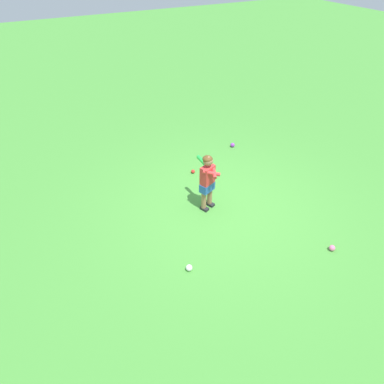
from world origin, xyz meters
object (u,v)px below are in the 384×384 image
(child_batter, at_px, (207,178))
(play_ball_far_left, at_px, (233,145))
(play_ball_midfield, at_px, (189,268))
(play_ball_near_batter, at_px, (332,248))
(play_ball_behind_batter, at_px, (193,171))

(child_batter, xyz_separation_m, play_ball_far_left, (1.65, -1.64, -0.60))
(play_ball_midfield, height_order, play_ball_near_batter, play_ball_midfield)
(play_ball_behind_batter, height_order, play_ball_far_left, play_ball_far_left)
(play_ball_far_left, bearing_deg, play_ball_near_batter, 173.17)
(play_ball_midfield, distance_m, play_ball_far_left, 3.84)
(play_ball_far_left, relative_size, play_ball_near_batter, 1.06)
(child_batter, height_order, play_ball_near_batter, child_batter)
(play_ball_midfield, distance_m, play_ball_near_batter, 2.29)
(play_ball_behind_batter, bearing_deg, child_batter, 164.77)
(child_batter, xyz_separation_m, play_ball_midfield, (-1.17, 0.96, -0.60))
(play_ball_behind_batter, bearing_deg, play_ball_near_batter, -162.74)
(play_ball_far_left, xyz_separation_m, play_ball_near_batter, (-3.52, 0.42, -0.00))
(child_batter, bearing_deg, play_ball_midfield, 140.53)
(play_ball_behind_batter, relative_size, play_ball_midfield, 0.81)
(play_ball_near_batter, bearing_deg, child_batter, 33.28)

